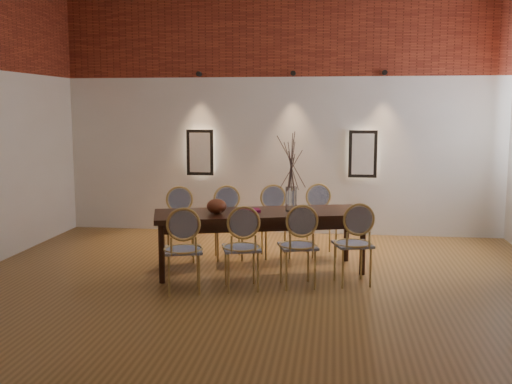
# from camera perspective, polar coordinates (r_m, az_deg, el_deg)

# --- Properties ---
(floor) EXTENTS (7.00, 7.00, 0.02)m
(floor) POSITION_cam_1_polar(r_m,az_deg,el_deg) (6.44, -0.59, -10.29)
(floor) COLOR olive
(floor) RESTS_ON ground
(wall_back) EXTENTS (7.00, 0.10, 4.00)m
(wall_back) POSITION_cam_1_polar(r_m,az_deg,el_deg) (9.64, 2.39, 7.92)
(wall_back) COLOR silver
(wall_back) RESTS_ON ground
(wall_front) EXTENTS (7.00, 0.10, 4.00)m
(wall_front) POSITION_cam_1_polar(r_m,az_deg,el_deg) (2.65, -11.63, 7.70)
(wall_front) COLOR silver
(wall_front) RESTS_ON ground
(brick_band_back) EXTENTS (7.00, 0.02, 1.50)m
(brick_band_back) POSITION_cam_1_polar(r_m,az_deg,el_deg) (9.65, 2.40, 15.36)
(brick_band_back) COLOR maroon
(brick_band_back) RESTS_ON ground
(niche_left) EXTENTS (0.36, 0.06, 0.66)m
(niche_left) POSITION_cam_1_polar(r_m,az_deg,el_deg) (9.77, -5.32, 3.78)
(niche_left) COLOR #FFEAC6
(niche_left) RESTS_ON wall_back
(niche_right) EXTENTS (0.36, 0.06, 0.66)m
(niche_right) POSITION_cam_1_polar(r_m,az_deg,el_deg) (9.54, 10.13, 3.59)
(niche_right) COLOR #FFEAC6
(niche_right) RESTS_ON wall_back
(spot_fixture_left) EXTENTS (0.08, 0.10, 0.08)m
(spot_fixture_left) POSITION_cam_1_polar(r_m,az_deg,el_deg) (9.73, -5.45, 11.13)
(spot_fixture_left) COLOR black
(spot_fixture_left) RESTS_ON wall_back
(spot_fixture_mid) EXTENTS (0.08, 0.10, 0.08)m
(spot_fixture_mid) POSITION_cam_1_polar(r_m,az_deg,el_deg) (9.51, 3.56, 11.22)
(spot_fixture_mid) COLOR black
(spot_fixture_mid) RESTS_ON wall_back
(spot_fixture_right) EXTENTS (0.08, 0.10, 0.08)m
(spot_fixture_right) POSITION_cam_1_polar(r_m,az_deg,el_deg) (9.52, 12.16, 11.06)
(spot_fixture_right) COLOR black
(spot_fixture_right) RESTS_ON wall_back
(dining_table) EXTENTS (2.70, 1.50, 0.75)m
(dining_table) POSITION_cam_1_polar(r_m,az_deg,el_deg) (7.41, 0.41, -4.75)
(dining_table) COLOR black
(dining_table) RESTS_ON floor
(chair_near_a) EXTENTS (0.54, 0.54, 0.94)m
(chair_near_a) POSITION_cam_1_polar(r_m,az_deg,el_deg) (6.63, -6.94, -5.49)
(chair_near_a) COLOR tan
(chair_near_a) RESTS_ON floor
(chair_near_b) EXTENTS (0.54, 0.54, 0.94)m
(chair_near_b) POSITION_cam_1_polar(r_m,az_deg,el_deg) (6.68, -1.40, -5.33)
(chair_near_b) COLOR tan
(chair_near_b) RESTS_ON floor
(chair_near_c) EXTENTS (0.54, 0.54, 0.94)m
(chair_near_c) POSITION_cam_1_polar(r_m,az_deg,el_deg) (6.79, 4.01, -5.14)
(chair_near_c) COLOR tan
(chair_near_c) RESTS_ON floor
(chair_near_d) EXTENTS (0.54, 0.54, 0.94)m
(chair_near_d) POSITION_cam_1_polar(r_m,az_deg,el_deg) (6.95, 9.20, -4.91)
(chair_near_d) COLOR tan
(chair_near_d) RESTS_ON floor
(chair_far_a) EXTENTS (0.54, 0.54, 0.94)m
(chair_far_a) POSITION_cam_1_polar(r_m,az_deg,el_deg) (7.99, -7.22, -3.19)
(chair_far_a) COLOR tan
(chair_far_a) RESTS_ON floor
(chair_far_b) EXTENTS (0.54, 0.54, 0.94)m
(chair_far_b) POSITION_cam_1_polar(r_m,az_deg,el_deg) (8.03, -2.63, -3.08)
(chair_far_b) COLOR tan
(chair_far_b) RESTS_ON floor
(chair_far_c) EXTENTS (0.54, 0.54, 0.94)m
(chair_far_c) POSITION_cam_1_polar(r_m,az_deg,el_deg) (8.11, 1.89, -2.96)
(chair_far_c) COLOR tan
(chair_far_c) RESTS_ON floor
(chair_far_d) EXTENTS (0.54, 0.54, 0.94)m
(chair_far_d) POSITION_cam_1_polar(r_m,az_deg,el_deg) (8.25, 6.28, -2.81)
(chair_far_d) COLOR tan
(chair_far_d) RESTS_ON floor
(vase) EXTENTS (0.14, 0.14, 0.30)m
(vase) POSITION_cam_1_polar(r_m,az_deg,el_deg) (7.38, 3.35, -0.67)
(vase) COLOR silver
(vase) RESTS_ON dining_table
(dried_branches) EXTENTS (0.50, 0.50, 0.70)m
(dried_branches) POSITION_cam_1_polar(r_m,az_deg,el_deg) (7.33, 3.38, 2.81)
(dried_branches) COLOR #4D3932
(dried_branches) RESTS_ON vase
(bowl) EXTENTS (0.24, 0.24, 0.18)m
(bowl) POSITION_cam_1_polar(r_m,az_deg,el_deg) (7.21, -3.77, -1.36)
(bowl) COLOR maroon
(bowl) RESTS_ON dining_table
(book) EXTENTS (0.30, 0.24, 0.03)m
(book) POSITION_cam_1_polar(r_m,az_deg,el_deg) (7.34, -0.65, -1.77)
(book) COLOR maroon
(book) RESTS_ON dining_table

